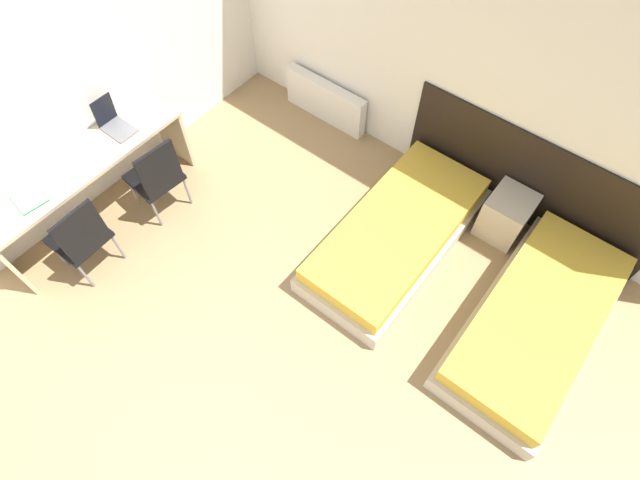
% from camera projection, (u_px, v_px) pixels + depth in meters
% --- Properties ---
extents(ground_plane, '(20.00, 20.00, 0.00)m').
position_uv_depth(ground_plane, '(148.00, 461.00, 3.83)').
color(ground_plane, '#9E7F56').
extents(wall_back, '(5.76, 0.05, 2.70)m').
position_uv_depth(wall_back, '(446.00, 56.00, 4.33)').
color(wall_back, white).
rests_on(wall_back, ground_plane).
extents(wall_left, '(0.05, 4.87, 2.70)m').
position_uv_depth(wall_left, '(88.00, 60.00, 4.31)').
color(wall_left, white).
rests_on(wall_left, ground_plane).
extents(headboard_panel, '(2.46, 0.03, 1.03)m').
position_uv_depth(headboard_panel, '(527.00, 181.00, 4.65)').
color(headboard_panel, black).
rests_on(headboard_panel, ground_plane).
extents(bed_near_window, '(0.93, 2.03, 0.38)m').
position_uv_depth(bed_near_window, '(397.00, 234.00, 4.73)').
color(bed_near_window, beige).
rests_on(bed_near_window, ground_plane).
extents(bed_near_door, '(0.93, 2.03, 0.38)m').
position_uv_depth(bed_near_door, '(536.00, 321.00, 4.26)').
color(bed_near_door, beige).
rests_on(bed_near_door, ground_plane).
extents(nightstand, '(0.39, 0.43, 0.49)m').
position_uv_depth(nightstand, '(506.00, 215.00, 4.78)').
color(nightstand, beige).
rests_on(nightstand, ground_plane).
extents(radiator, '(1.04, 0.12, 0.49)m').
position_uv_depth(radiator, '(325.00, 101.00, 5.62)').
color(radiator, silver).
rests_on(radiator, ground_plane).
extents(desk, '(0.52, 2.01, 0.77)m').
position_uv_depth(desk, '(85.00, 174.00, 4.58)').
color(desk, '#C6B28E').
rests_on(desk, ground_plane).
extents(chair_near_laptop, '(0.48, 0.48, 0.94)m').
position_uv_depth(chair_near_laptop, '(156.00, 176.00, 4.70)').
color(chair_near_laptop, black).
rests_on(chair_near_laptop, ground_plane).
extents(chair_near_notebook, '(0.45, 0.45, 0.94)m').
position_uv_depth(chair_near_notebook, '(80.00, 236.00, 4.33)').
color(chair_near_notebook, black).
rests_on(chair_near_notebook, ground_plane).
extents(laptop, '(0.31, 0.21, 0.32)m').
position_uv_depth(laptop, '(114.00, 123.00, 4.61)').
color(laptop, slate).
rests_on(laptop, desk).
extents(open_notebook, '(0.30, 0.27, 0.02)m').
position_uv_depth(open_notebook, '(29.00, 199.00, 4.21)').
color(open_notebook, '#236B3D').
rests_on(open_notebook, desk).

